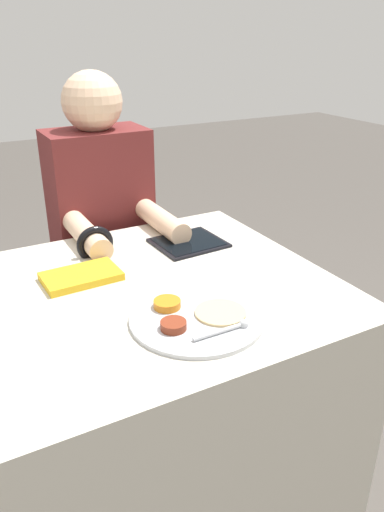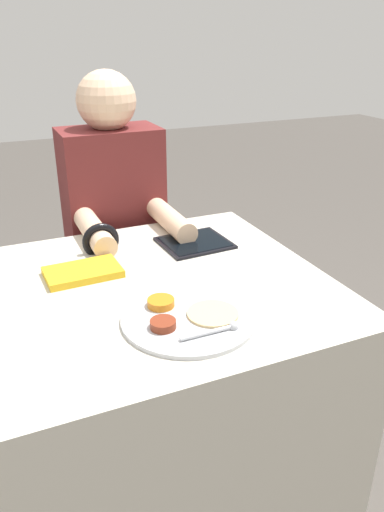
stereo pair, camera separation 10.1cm
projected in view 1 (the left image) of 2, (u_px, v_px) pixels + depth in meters
The scene contains 6 objects.
ground_plane at pixel (154, 501), 1.59m from camera, with size 12.00×12.00×0.00m, color #4C4742.
dining_table at pixel (150, 406), 1.43m from camera, with size 0.95×0.83×0.77m.
thali_tray at pixel (196, 317), 1.13m from camera, with size 0.31×0.31×0.03m.
red_notebook at pixel (81, 277), 1.31m from camera, with size 0.20×0.13×0.02m.
tablet_device at pixel (189, 243), 1.53m from camera, with size 0.21×0.19×0.01m.
person_diner at pixel (105, 259), 1.83m from camera, with size 0.35×0.49×1.26m.
Camera 1 is at (-0.43, -1.04, 1.38)m, focal length 35.00 mm.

